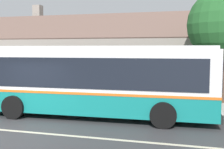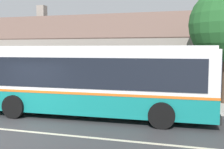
# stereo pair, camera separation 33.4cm
# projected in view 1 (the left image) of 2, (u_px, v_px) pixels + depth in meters

# --- Properties ---
(ground_plane) EXTENTS (300.00, 300.00, 0.00)m
(ground_plane) POSITION_uv_depth(u_px,v_px,m) (15.00, 131.00, 10.15)
(ground_plane) COLOR #38383A
(sidewalk_far) EXTENTS (60.00, 3.00, 0.15)m
(sidewalk_far) POSITION_uv_depth(u_px,v_px,m) (77.00, 100.00, 15.92)
(sidewalk_far) COLOR #ADAAA3
(sidewalk_far) RESTS_ON ground
(lane_divider_stripe) EXTENTS (60.00, 0.16, 0.01)m
(lane_divider_stripe) POSITION_uv_depth(u_px,v_px,m) (15.00, 131.00, 10.15)
(lane_divider_stripe) COLOR beige
(lane_divider_stripe) RESTS_ON ground
(community_building) EXTENTS (28.47, 8.69, 6.82)m
(community_building) POSITION_uv_depth(u_px,v_px,m) (119.00, 61.00, 22.58)
(community_building) COLOR gray
(community_building) RESTS_ON ground
(transit_bus) EXTENTS (10.87, 3.00, 3.09)m
(transit_bus) POSITION_uv_depth(u_px,v_px,m) (89.00, 79.00, 12.32)
(transit_bus) COLOR #147F7A
(transit_bus) RESTS_ON ground
(bench_down_street) EXTENTS (1.63, 0.51, 0.94)m
(bench_down_street) POSITION_uv_depth(u_px,v_px,m) (55.00, 92.00, 15.70)
(bench_down_street) COLOR #4C4C4C
(bench_down_street) RESTS_ON sidewalk_far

